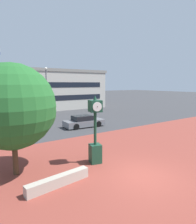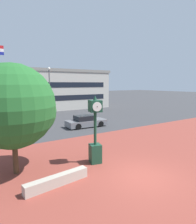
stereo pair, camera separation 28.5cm
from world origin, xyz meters
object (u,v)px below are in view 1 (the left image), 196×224
civic_building (30,89)px  car_street_near (84,122)px  street_clock (95,134)px  plaza_tree (17,108)px  street_lamp_post (46,88)px

civic_building → car_street_near: bearing=-89.6°
street_clock → civic_building: civic_building is taller
plaza_tree → street_lamp_post: (7.13, 14.91, 0.67)m
street_clock → street_lamp_post: (3.05, 16.13, 2.38)m
street_clock → civic_building: size_ratio=0.15×
street_clock → civic_building: bearing=94.6°
plaza_tree → street_lamp_post: bearing=64.4°
street_clock → street_lamp_post: size_ratio=0.59×
street_clock → plaza_tree: (-4.08, 1.22, 1.71)m
car_street_near → civic_building: 19.31m
plaza_tree → civic_building: bearing=72.5°
civic_building → street_lamp_post: civic_building is taller
plaza_tree → civic_building: civic_building is taller
street_clock → car_street_near: bearing=76.9°
plaza_tree → civic_building: size_ratio=0.22×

